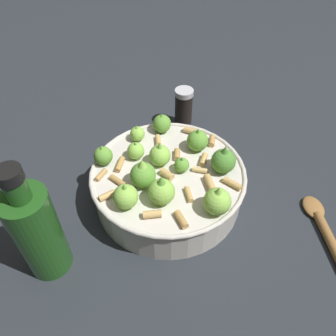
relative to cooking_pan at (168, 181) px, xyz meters
name	(u,v)px	position (x,y,z in m)	size (l,w,h in m)	color
ground_plane	(168,197)	(0.00, 0.00, -0.04)	(2.40, 2.40, 0.00)	#23282D
cooking_pan	(168,181)	(0.00, 0.00, 0.00)	(0.27, 0.27, 0.12)	beige
pepper_shaker	(184,108)	(0.00, -0.22, 0.00)	(0.04, 0.04, 0.09)	black
olive_oil_bottle	(37,231)	(0.16, 0.16, 0.04)	(0.07, 0.07, 0.21)	#1E4C19
wooden_spoon	(335,250)	(-0.29, 0.07, -0.04)	(0.09, 0.26, 0.02)	olive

